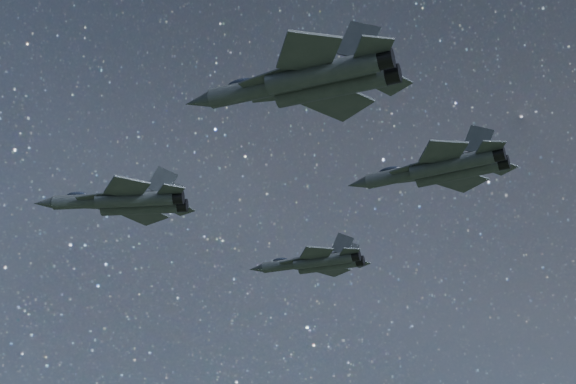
# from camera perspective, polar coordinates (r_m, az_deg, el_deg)

# --- Properties ---
(jet_lead) EXTENTS (17.99, 12.85, 4.60)m
(jet_lead) POSITION_cam_1_polar(r_m,az_deg,el_deg) (90.86, -11.53, -0.68)
(jet_lead) COLOR #2E3539
(jet_left) EXTENTS (17.48, 11.88, 4.39)m
(jet_left) POSITION_cam_1_polar(r_m,az_deg,el_deg) (111.13, 2.01, -5.02)
(jet_left) COLOR #2E3539
(jet_right) EXTENTS (20.09, 13.64, 5.05)m
(jet_right) POSITION_cam_1_polar(r_m,az_deg,el_deg) (67.59, 1.47, 7.91)
(jet_right) COLOR #2E3539
(jet_slot) EXTENTS (18.73, 12.49, 4.75)m
(jet_slot) POSITION_cam_1_polar(r_m,az_deg,el_deg) (88.29, 10.81, 1.65)
(jet_slot) COLOR #2E3539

